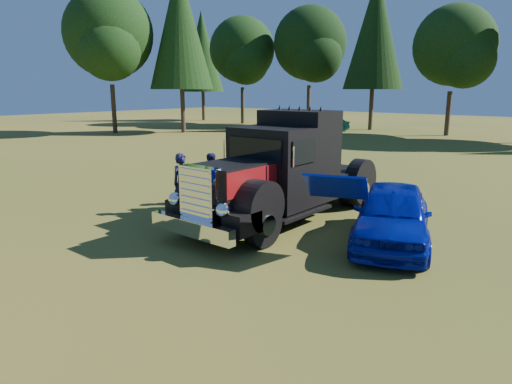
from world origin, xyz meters
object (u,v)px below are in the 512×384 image
object	(u,v)px
diamond_t_truck	(280,175)
spectator_near	(183,183)
hotrod_coupe	(392,214)
spectator_far	(213,178)
distant_teal_car	(327,125)

from	to	relation	value
diamond_t_truck	spectator_near	bearing A→B (deg)	-155.62
hotrod_coupe	spectator_near	world-z (taller)	hotrod_coupe
spectator_far	distant_teal_car	world-z (taller)	spectator_far
diamond_t_truck	hotrod_coupe	xyz separation A→B (m)	(3.25, 0.03, -0.56)
diamond_t_truck	hotrod_coupe	size ratio (longest dim) A/B	1.59
spectator_near	diamond_t_truck	bearing A→B (deg)	-56.02
spectator_near	spectator_far	world-z (taller)	spectator_near
hotrod_coupe	spectator_far	xyz separation A→B (m)	(-6.03, 0.13, 0.09)
spectator_near	distant_teal_car	bearing A→B (deg)	31.70
distant_teal_car	spectator_near	bearing A→B (deg)	-39.53
hotrod_coupe	distant_teal_car	world-z (taller)	hotrod_coupe
hotrod_coupe	spectator_near	size ratio (longest dim) A/B	2.55
spectator_far	spectator_near	bearing A→B (deg)	-144.36
hotrod_coupe	spectator_near	bearing A→B (deg)	-168.17
diamond_t_truck	hotrod_coupe	world-z (taller)	diamond_t_truck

